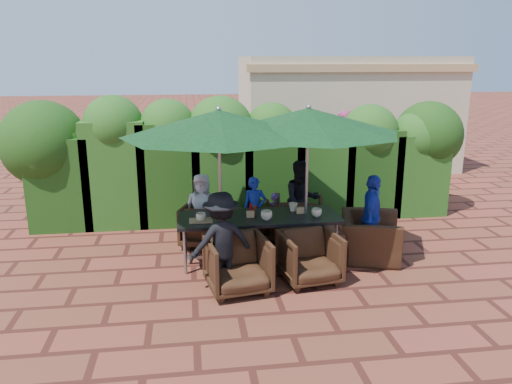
{
  "coord_description": "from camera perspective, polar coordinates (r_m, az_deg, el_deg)",
  "views": [
    {
      "loc": [
        -1.13,
        -7.28,
        3.11
      ],
      "look_at": [
        -0.07,
        0.4,
        1.05
      ],
      "focal_mm": 35.0,
      "sensor_mm": 36.0,
      "label": 1
    }
  ],
  "objects": [
    {
      "name": "chair_far_mid",
      "position": [
        8.84,
        -0.63,
        -3.18
      ],
      "size": [
        0.75,
        0.7,
        0.74
      ],
      "primitive_type": "imported",
      "rotation": [
        0.0,
        0.0,
        3.1
      ],
      "color": "black",
      "rests_on": "ground"
    },
    {
      "name": "adult_far_mid",
      "position": [
        8.73,
        -0.15,
        -2.0
      ],
      "size": [
        0.43,
        0.35,
        1.15
      ],
      "primitive_type": "imported",
      "rotation": [
        0.0,
        0.0,
        0.04
      ],
      "color": "#2035B1",
      "rests_on": "ground"
    },
    {
      "name": "serving_tray",
      "position": [
        7.59,
        -6.32,
        -3.26
      ],
      "size": [
        0.35,
        0.25,
        0.02
      ],
      "primitive_type": "cube",
      "color": "#9B734B",
      "rests_on": "dining_table"
    },
    {
      "name": "chair_far_left",
      "position": [
        8.62,
        -5.69,
        -3.51
      ],
      "size": [
        0.98,
        0.95,
        0.8
      ],
      "primitive_type": "imported",
      "rotation": [
        0.0,
        0.0,
        2.8
      ],
      "color": "black",
      "rests_on": "ground"
    },
    {
      "name": "adult_end_right",
      "position": [
        8.17,
        13.05,
        -2.78
      ],
      "size": [
        0.69,
        0.89,
        1.37
      ],
      "primitive_type": "imported",
      "rotation": [
        0.0,
        0.0,
        1.16
      ],
      "color": "#2035B1",
      "rests_on": "ground"
    },
    {
      "name": "ketchup_bottle",
      "position": [
        7.85,
        -0.58,
        -1.97
      ],
      "size": [
        0.04,
        0.04,
        0.17
      ],
      "primitive_type": "cylinder",
      "color": "#B20C0A",
      "rests_on": "dining_table"
    },
    {
      "name": "hedge_wall",
      "position": [
        9.82,
        -2.17,
        4.39
      ],
      "size": [
        9.1,
        1.6,
        2.49
      ],
      "color": "#16350E",
      "rests_on": "ground"
    },
    {
      "name": "adult_far_left",
      "position": [
        8.69,
        -6.2,
        -1.9
      ],
      "size": [
        0.66,
        0.46,
        1.23
      ],
      "primitive_type": "imported",
      "rotation": [
        0.0,
        0.0,
        -0.18
      ],
      "color": "silver",
      "rests_on": "ground"
    },
    {
      "name": "umbrella_right",
      "position": [
        7.66,
        6.0,
        8.09
      ],
      "size": [
        2.84,
        2.84,
        2.46
      ],
      "color": "gray",
      "rests_on": "ground"
    },
    {
      "name": "ground",
      "position": [
        8.0,
        0.91,
        -7.99
      ],
      "size": [
        80.0,
        80.0,
        0.0
      ],
      "primitive_type": "plane",
      "color": "brown",
      "rests_on": "ground"
    },
    {
      "name": "cup_a",
      "position": [
        7.6,
        -6.31,
        -2.83
      ],
      "size": [
        0.15,
        0.15,
        0.12
      ],
      "primitive_type": "imported",
      "color": "beige",
      "rests_on": "dining_table"
    },
    {
      "name": "number_block_right",
      "position": [
        7.94,
        5.07,
        -2.1
      ],
      "size": [
        0.12,
        0.06,
        0.1
      ],
      "primitive_type": "cube",
      "color": "tan",
      "rests_on": "dining_table"
    },
    {
      "name": "cup_b",
      "position": [
        7.79,
        -4.31,
        -2.3
      ],
      "size": [
        0.13,
        0.13,
        0.13
      ],
      "primitive_type": "imported",
      "color": "beige",
      "rests_on": "dining_table"
    },
    {
      "name": "umbrella_left",
      "position": [
        7.34,
        -4.27,
        7.84
      ],
      "size": [
        2.88,
        2.88,
        2.46
      ],
      "color": "gray",
      "rests_on": "ground"
    },
    {
      "name": "adult_near_left",
      "position": [
        6.9,
        -3.98,
        -5.63
      ],
      "size": [
        0.97,
        0.64,
        1.39
      ],
      "primitive_type": "imported",
      "rotation": [
        0.0,
        0.0,
        3.42
      ],
      "color": "black",
      "rests_on": "ground"
    },
    {
      "name": "chair_near_left",
      "position": [
        6.92,
        -2.1,
        -7.99
      ],
      "size": [
        0.94,
        0.9,
        0.84
      ],
      "primitive_type": "imported",
      "rotation": [
        0.0,
        0.0,
        0.17
      ],
      "color": "black",
      "rests_on": "ground"
    },
    {
      "name": "pedestrian_c",
      "position": [
        12.64,
        12.12,
        4.05
      ],
      "size": [
        1.13,
        0.94,
        1.61
      ],
      "primitive_type": "imported",
      "rotation": [
        0.0,
        0.0,
        2.59
      ],
      "color": "gray",
      "rests_on": "ground"
    },
    {
      "name": "cup_e",
      "position": [
        7.8,
        6.94,
        -2.34
      ],
      "size": [
        0.16,
        0.16,
        0.13
      ],
      "primitive_type": "imported",
      "color": "beige",
      "rests_on": "dining_table"
    },
    {
      "name": "pedestrian_b",
      "position": [
        12.34,
        9.86,
        4.66
      ],
      "size": [
        1.08,
        0.91,
        1.93
      ],
      "primitive_type": "imported",
      "rotation": [
        0.0,
        0.0,
        3.59
      ],
      "color": "#ED539E",
      "rests_on": "ground"
    },
    {
      "name": "building",
      "position": [
        15.08,
        10.19,
        8.94
      ],
      "size": [
        6.2,
        3.08,
        3.2
      ],
      "color": "beige",
      "rests_on": "ground"
    },
    {
      "name": "adult_far_right",
      "position": [
        8.8,
        5.22,
        -1.0
      ],
      "size": [
        0.75,
        0.54,
        1.42
      ],
      "primitive_type": "imported",
      "rotation": [
        0.0,
        0.0,
        0.19
      ],
      "color": "black",
      "rests_on": "ground"
    },
    {
      "name": "chair_end_right",
      "position": [
        8.24,
        12.92,
        -4.25
      ],
      "size": [
        0.97,
        1.22,
        0.92
      ],
      "primitive_type": "imported",
      "rotation": [
        0.0,
        0.0,
        1.27
      ],
      "color": "black",
      "rests_on": "ground"
    },
    {
      "name": "number_block_left",
      "position": [
        7.71,
        -0.65,
        -2.55
      ],
      "size": [
        0.12,
        0.06,
        0.1
      ],
      "primitive_type": "cube",
      "color": "tan",
      "rests_on": "dining_table"
    },
    {
      "name": "sauce_bottle",
      "position": [
        7.77,
        -0.09,
        -2.13
      ],
      "size": [
        0.04,
        0.04,
        0.17
      ],
      "primitive_type": "cylinder",
      "color": "#4C230C",
      "rests_on": "dining_table"
    },
    {
      "name": "chair_near_right",
      "position": [
        7.24,
        6.19,
        -7.16
      ],
      "size": [
        0.89,
        0.84,
        0.8
      ],
      "primitive_type": "imported",
      "rotation": [
        0.0,
        0.0,
        0.16
      ],
      "color": "black",
      "rests_on": "ground"
    },
    {
      "name": "chair_far_right",
      "position": [
        8.83,
        4.88,
        -2.86
      ],
      "size": [
        0.99,
        0.96,
        0.86
      ],
      "primitive_type": "imported",
      "rotation": [
        0.0,
        0.0,
        2.9
      ],
      "color": "black",
      "rests_on": "ground"
    },
    {
      "name": "dining_table",
      "position": [
        7.81,
        0.32,
        -3.28
      ],
      "size": [
        2.51,
        0.9,
        0.75
      ],
      "color": "black",
      "rests_on": "ground"
    },
    {
      "name": "child_left",
      "position": [
        8.88,
        -3.44,
        -2.99
      ],
      "size": [
        0.31,
        0.27,
        0.77
      ],
      "primitive_type": "imported",
      "rotation": [
        0.0,
        0.0,
        -0.16
      ],
      "color": "#ED539E",
      "rests_on": "ground"
    },
    {
      "name": "cup_d",
      "position": [
        8.04,
        4.26,
        -1.73
      ],
      "size": [
        0.15,
        0.15,
        0.14
      ],
      "primitive_type": "imported",
      "color": "beige",
      "rests_on": "dining_table"
    },
    {
      "name": "cup_c",
      "position": [
        7.59,
        1.21,
        -2.68
      ],
      "size": [
        0.18,
        0.18,
        0.14
      ],
      "primitive_type": "imported",
      "color": "beige",
      "rests_on": "dining_table"
    },
    {
      "name": "pedestrian_a",
      "position": [
        12.04,
        5.87,
        4.28
      ],
      "size": [
        1.65,
        1.61,
        1.82
      ],
      "primitive_type": "imported",
      "rotation": [
        0.0,
        0.0,
        2.38
      ],
      "color": "green",
      "rests_on": "ground"
    },
    {
      "name": "child_right",
      "position": [
        8.9,
        2.24,
        -2.74
      ],
      "size": [
        0.3,
        0.25,
        0.83
      ],
      "primitive_type": "imported",
      "rotation": [
        0.0,
        0.0,
        -0.01
      ],
      "color": "#7B4DA8",
      "rests_on": "ground"
    }
  ]
}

